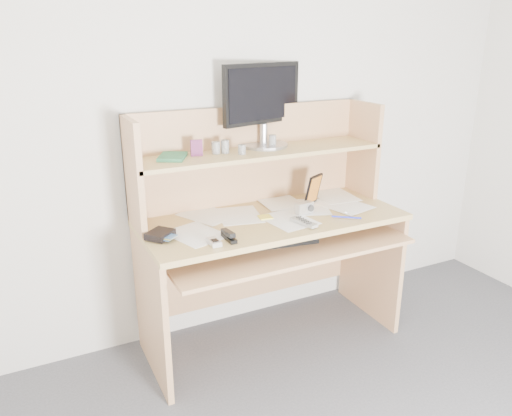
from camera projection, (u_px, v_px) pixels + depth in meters
name	position (u px, v px, depth m)	size (l,w,h in m)	color
back_wall	(246.00, 114.00, 2.76)	(3.60, 0.04, 2.50)	silver
desk	(266.00, 222.00, 2.74)	(1.40, 0.70, 1.30)	tan
paper_clutter	(273.00, 216.00, 2.65)	(1.32, 0.54, 0.01)	white
keyboard	(276.00, 240.00, 2.57)	(0.44, 0.21, 0.03)	black
tv_remote	(304.00, 222.00, 2.54)	(0.04, 0.16, 0.02)	gray
flip_phone	(214.00, 241.00, 2.29)	(0.05, 0.09, 0.02)	silver
stapler	(229.00, 235.00, 2.35)	(0.03, 0.12, 0.04)	black
wallet	(160.00, 234.00, 2.36)	(0.12, 0.10, 0.03)	black
sticky_note_pad	(265.00, 217.00, 2.63)	(0.07, 0.07, 0.01)	yellow
digital_camera	(304.00, 208.00, 2.68)	(0.10, 0.04, 0.06)	silver
game_case	(313.00, 189.00, 2.81)	(0.12, 0.01, 0.17)	black
blue_pen	(346.00, 217.00, 2.62)	(0.01, 0.01, 0.15)	#1B26CB
card_box	(197.00, 148.00, 2.54)	(0.06, 0.02, 0.08)	#A71617
shelf_book	(173.00, 157.00, 2.49)	(0.13, 0.17, 0.02)	#317C48
chip_stack_a	(216.00, 148.00, 2.58)	(0.05, 0.05, 0.06)	black
chip_stack_b	(225.00, 147.00, 2.60)	(0.04, 0.04, 0.07)	silver
chip_stack_c	(242.00, 150.00, 2.58)	(0.04, 0.04, 0.05)	black
chip_stack_d	(272.00, 141.00, 2.72)	(0.04, 0.04, 0.07)	silver
monitor	(263.00, 103.00, 2.71)	(0.51, 0.26, 0.45)	#A2A3A7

